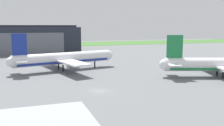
{
  "coord_description": "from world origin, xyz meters",
  "views": [
    {
      "loc": [
        -18.15,
        -61.71,
        16.69
      ],
      "look_at": [
        10.2,
        19.11,
        4.22
      ],
      "focal_mm": 40.7,
      "sensor_mm": 36.0,
      "label": 1
    }
  ],
  "objects": [
    {
      "name": "airliner_far_left",
      "position": [
        -3.53,
        34.33,
        4.48
      ],
      "size": [
        41.28,
        35.67,
        14.25
      ],
      "color": "white",
      "rests_on": "ground_plane"
    },
    {
      "name": "grass_field_strip",
      "position": [
        0.0,
        174.5,
        0.04
      ],
      "size": [
        440.0,
        56.0,
        0.08
      ],
      "primitive_type": "cube",
      "color": "#407132",
      "rests_on": "ground_plane"
    },
    {
      "name": "ground_plane",
      "position": [
        0.0,
        0.0,
        0.0
      ],
      "size": [
        440.0,
        440.0,
        0.0
      ],
      "primitive_type": "plane",
      "color": "slate"
    },
    {
      "name": "maintenance_hangar",
      "position": [
        -28.56,
        108.53,
        8.21
      ],
      "size": [
        87.88,
        36.01,
        17.33
      ],
      "color": "#232833",
      "rests_on": "ground_plane"
    }
  ]
}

